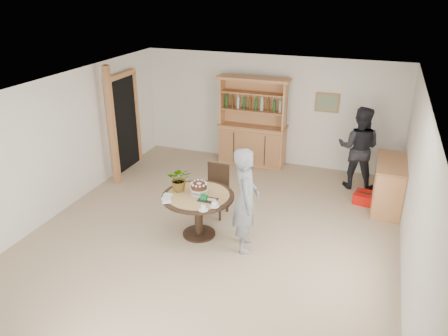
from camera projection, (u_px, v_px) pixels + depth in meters
The scene contains 17 objects.
ground at pixel (215, 233), 7.51m from camera, with size 7.00×7.00×0.00m, color tan.
room_shell at pixel (214, 138), 6.82m from camera, with size 6.04×7.04×2.52m.
doorway at pixel (124, 121), 9.71m from camera, with size 0.13×1.10×2.18m.
pine_post at pixel (112, 127), 8.89m from camera, with size 0.12×0.12×2.50m, color #AF7749.
hutch at pixel (253, 135), 10.12m from camera, with size 1.62×0.54×2.04m.
sideboard at pixel (389, 185), 8.19m from camera, with size 0.54×1.26×0.94m.
dining_table at pixel (198, 203), 7.24m from camera, with size 1.20×1.20×0.76m.
dining_chair at pixel (216, 186), 7.98m from camera, with size 0.44×0.44×0.95m.
birthday_cake at pixel (199, 187), 7.17m from camera, with size 0.30×0.30×0.20m.
flower_vase at pixel (180, 179), 7.25m from camera, with size 0.38×0.33×0.42m, color #3F7233.
gift_tray at pixel (207, 199), 6.99m from camera, with size 0.30×0.20×0.08m.
coffee_cup_a at pixel (215, 204), 6.80m from camera, with size 0.15×0.15×0.09m.
coffee_cup_b at pixel (203, 208), 6.69m from camera, with size 0.15×0.15×0.08m.
napkins at pixel (167, 198), 7.03m from camera, with size 0.24×0.33×0.03m.
teen_boy at pixel (246, 200), 6.79m from camera, with size 0.63×0.41×1.73m, color slate.
adult_person at pixel (359, 148), 8.86m from camera, with size 0.84×0.66×1.73m, color black.
red_suitcase at pixel (370, 199), 8.47m from camera, with size 0.65×0.49×0.21m.
Camera 1 is at (2.34, -5.99, 4.03)m, focal length 35.00 mm.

